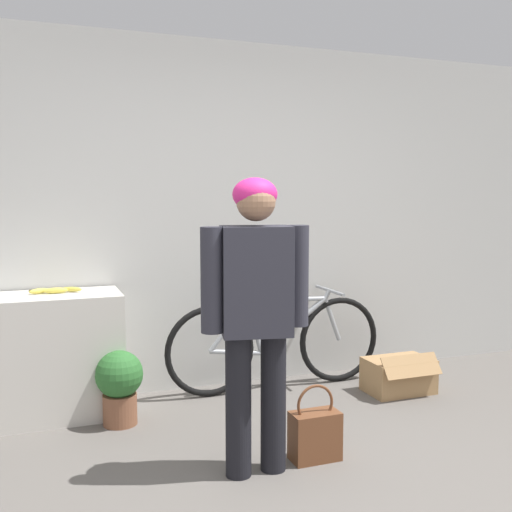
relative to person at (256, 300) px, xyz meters
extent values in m
cube|color=silver|center=(0.19, 1.51, 0.38)|extent=(8.00, 0.06, 2.60)
cube|color=white|center=(0.74, 1.48, -0.57)|extent=(0.08, 0.01, 0.12)
cube|color=beige|center=(-1.03, 1.22, -0.52)|extent=(1.02, 0.49, 0.82)
cylinder|color=black|center=(-0.10, 0.00, -0.55)|extent=(0.13, 0.13, 0.75)
cylinder|color=black|center=(0.10, 0.00, -0.55)|extent=(0.13, 0.13, 0.75)
cube|color=#2D2D38|center=(0.00, 0.00, 0.10)|extent=(0.40, 0.30, 0.56)
cylinder|color=#2D2D38|center=(-0.23, 0.00, 0.11)|extent=(0.11, 0.11, 0.53)
cylinder|color=#2D2D38|center=(0.23, 0.00, 0.11)|extent=(0.11, 0.11, 0.53)
sphere|color=#A37556|center=(0.00, 0.00, 0.50)|extent=(0.20, 0.20, 0.20)
ellipsoid|color=#EA2884|center=(0.00, 0.01, 0.54)|extent=(0.23, 0.21, 0.17)
torus|color=black|center=(0.11, 1.24, -0.59)|extent=(0.67, 0.05, 0.67)
torus|color=black|center=(1.16, 1.23, -0.59)|extent=(0.67, 0.05, 0.67)
cylinder|color=#999EA3|center=(0.31, 1.24, -0.62)|extent=(0.40, 0.04, 0.08)
cylinder|color=#999EA3|center=(0.26, 1.24, -0.42)|extent=(0.32, 0.04, 0.37)
cylinder|color=#999EA3|center=(0.46, 1.24, -0.44)|extent=(0.14, 0.04, 0.41)
cylinder|color=#999EA3|center=(0.77, 1.23, -0.45)|extent=(0.55, 0.05, 0.42)
cylinder|color=#999EA3|center=(0.72, 1.23, -0.25)|extent=(0.63, 0.04, 0.05)
cylinder|color=#999EA3|center=(1.09, 1.23, -0.42)|extent=(0.16, 0.04, 0.35)
cylinder|color=#999EA3|center=(1.05, 1.23, -0.23)|extent=(0.07, 0.03, 0.08)
cylinder|color=#999EA3|center=(1.07, 1.23, -0.20)|extent=(0.03, 0.46, 0.02)
ellipsoid|color=black|center=(0.40, 1.24, -0.22)|extent=(0.22, 0.08, 0.05)
ellipsoid|color=#EAD64C|center=(-0.93, 1.24, -0.09)|extent=(0.16, 0.04, 0.04)
ellipsoid|color=#EAD64C|center=(-1.03, 1.26, -0.09)|extent=(0.14, 0.09, 0.04)
ellipsoid|color=#EAD64C|center=(-0.83, 1.26, -0.09)|extent=(0.14, 0.09, 0.03)
sphere|color=brown|center=(-1.09, 1.28, -0.09)|extent=(0.02, 0.02, 0.02)
cube|color=brown|center=(0.36, 0.03, -0.79)|extent=(0.27, 0.15, 0.27)
torus|color=brown|center=(0.36, 0.03, -0.61)|extent=(0.22, 0.02, 0.22)
cube|color=#A87F51|center=(1.45, 0.84, -0.80)|extent=(0.48, 0.32, 0.25)
cube|color=#A87F51|center=(1.45, 0.68, -0.68)|extent=(0.46, 0.11, 0.14)
cylinder|color=brown|center=(-0.58, 0.93, -0.83)|extent=(0.22, 0.22, 0.20)
sphere|color=#2D6B2D|center=(-0.58, 0.93, -0.60)|extent=(0.30, 0.30, 0.30)
camera|label=1|loc=(-1.07, -2.84, 0.54)|focal=42.00mm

